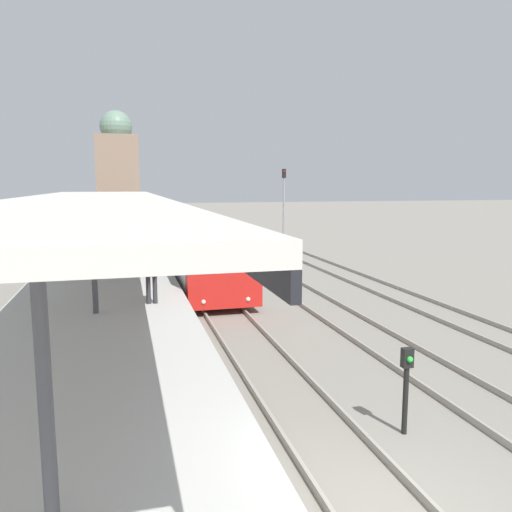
{
  "coord_description": "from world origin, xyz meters",
  "views": [
    {
      "loc": [
        -3.34,
        -5.56,
        4.58
      ],
      "look_at": [
        1.87,
        14.11,
        1.65
      ],
      "focal_mm": 35.0,
      "sensor_mm": 36.0,
      "label": 1
    }
  ],
  "objects_px": {
    "signal_post_near": "(406,381)",
    "signal_mast_far": "(284,197)",
    "person_on_platform": "(151,272)",
    "train_near": "(168,221)"
  },
  "relations": [
    {
      "from": "signal_post_near",
      "to": "signal_mast_far",
      "type": "bearing_deg",
      "value": 76.14
    },
    {
      "from": "person_on_platform",
      "to": "signal_post_near",
      "type": "xyz_separation_m",
      "value": [
        4.14,
        -7.6,
        -0.9
      ]
    },
    {
      "from": "person_on_platform",
      "to": "train_near",
      "type": "distance_m",
      "value": 24.24
    },
    {
      "from": "train_near",
      "to": "signal_mast_far",
      "type": "distance_m",
      "value": 9.31
    },
    {
      "from": "person_on_platform",
      "to": "train_near",
      "type": "bearing_deg",
      "value": 83.85
    },
    {
      "from": "train_near",
      "to": "signal_post_near",
      "type": "distance_m",
      "value": 31.74
    },
    {
      "from": "signal_post_near",
      "to": "person_on_platform",
      "type": "bearing_deg",
      "value": 118.58
    },
    {
      "from": "person_on_platform",
      "to": "train_near",
      "type": "relative_size",
      "value": 0.04
    },
    {
      "from": "signal_mast_far",
      "to": "signal_post_near",
      "type": "bearing_deg",
      "value": -103.86
    },
    {
      "from": "signal_post_near",
      "to": "signal_mast_far",
      "type": "xyz_separation_m",
      "value": [
        7.46,
        30.21,
        2.56
      ]
    }
  ]
}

